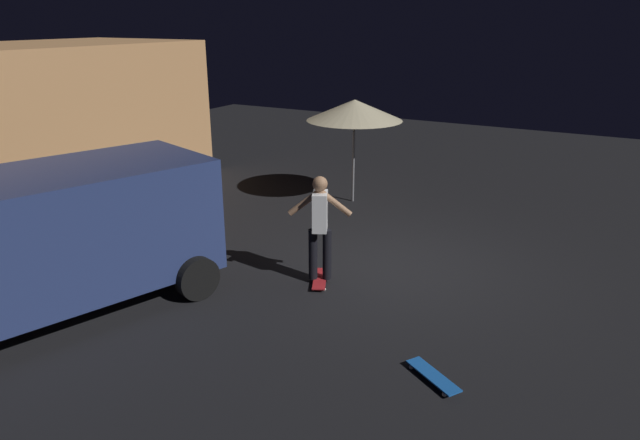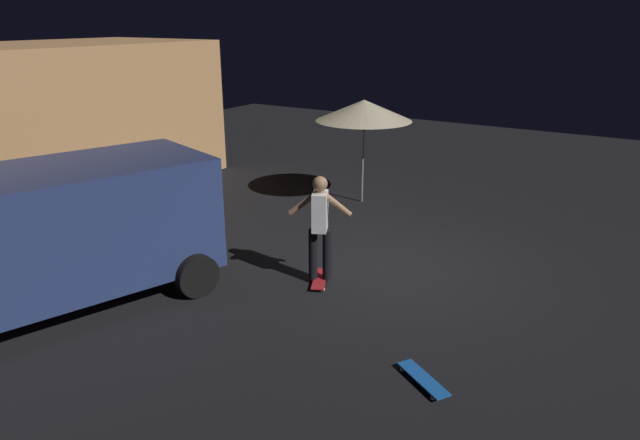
# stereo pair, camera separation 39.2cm
# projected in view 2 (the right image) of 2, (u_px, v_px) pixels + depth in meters

# --- Properties ---
(ground_plane) EXTENTS (28.00, 28.00, 0.00)m
(ground_plane) POSITION_uv_depth(u_px,v_px,m) (398.00, 268.00, 9.62)
(ground_plane) COLOR black
(low_building) EXTENTS (9.41, 3.96, 3.42)m
(low_building) POSITION_uv_depth(u_px,v_px,m) (14.00, 126.00, 12.64)
(low_building) COLOR tan
(low_building) RESTS_ON ground_plane
(parked_van) EXTENTS (4.97, 3.42, 2.03)m
(parked_van) POSITION_uv_depth(u_px,v_px,m) (45.00, 232.00, 7.95)
(parked_van) COLOR navy
(parked_van) RESTS_ON ground_plane
(patio_umbrella) EXTENTS (2.10, 2.10, 2.30)m
(patio_umbrella) POSITION_uv_depth(u_px,v_px,m) (364.00, 110.00, 12.37)
(patio_umbrella) COLOR slate
(patio_umbrella) RESTS_ON ground_plane
(skateboard_ridden) EXTENTS (0.79, 0.52, 0.07)m
(skateboard_ridden) POSITION_uv_depth(u_px,v_px,m) (320.00, 279.00, 9.08)
(skateboard_ridden) COLOR #AD1E23
(skateboard_ridden) RESTS_ON ground_plane
(skateboard_spare) EXTENTS (0.58, 0.77, 0.07)m
(skateboard_spare) POSITION_uv_depth(u_px,v_px,m) (423.00, 379.00, 6.58)
(skateboard_spare) COLOR #1959B2
(skateboard_spare) RESTS_ON ground_plane
(skater) EXTENTS (0.50, 0.93, 1.67)m
(skater) POSITION_uv_depth(u_px,v_px,m) (320.00, 221.00, 8.76)
(skater) COLOR black
(skater) RESTS_ON skateboard_ridden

